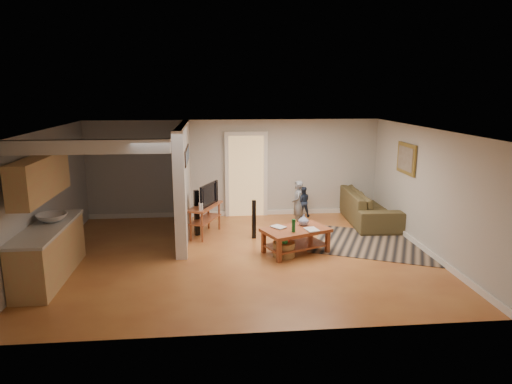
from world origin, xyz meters
The scene contains 11 objects.
ground centered at (0.00, 0.00, 0.00)m, with size 7.50×7.50×0.00m, color #974B26.
room_shell centered at (-1.07, 0.43, 1.46)m, with size 7.54×6.02×2.52m.
area_rug centered at (2.96, 0.36, 0.01)m, with size 2.69×1.97×0.01m, color black.
sofa centered at (3.30, 2.20, 0.00)m, with size 2.63×1.03×0.77m, color #433B21.
coffee_table centered at (1.10, 0.06, 0.40)m, with size 1.49×1.20×0.77m.
tv_console centered at (-0.74, 1.38, 0.63)m, with size 0.82×1.18×0.95m.
speaker_left centered at (0.33, 1.05, 0.44)m, with size 0.09×0.09×0.87m, color black.
speaker_right centered at (-0.94, 1.40, 0.52)m, with size 0.10×0.10×1.04m, color black.
toy_basket centered at (0.82, -0.13, 0.16)m, with size 0.44×0.44×0.39m.
child centered at (1.44, 1.80, 0.00)m, with size 0.41×0.27×1.13m, color slate.
toddler centered at (1.75, 2.70, 0.00)m, with size 0.39×0.30×0.79m, color #202C43.
Camera 1 is at (-0.55, -8.62, 3.25)m, focal length 32.00 mm.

